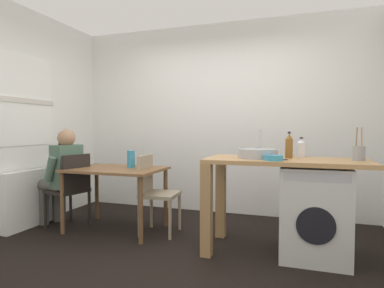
# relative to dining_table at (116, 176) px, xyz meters

# --- Properties ---
(ground_plane) EXTENTS (5.46, 5.46, 0.00)m
(ground_plane) POSITION_rel_dining_table_xyz_m (0.96, -0.52, -0.64)
(ground_plane) COLOR black
(wall_back) EXTENTS (4.60, 0.10, 2.70)m
(wall_back) POSITION_rel_dining_table_xyz_m (0.96, 1.23, 0.71)
(wall_back) COLOR white
(wall_back) RESTS_ON ground_plane
(wall_window_side) EXTENTS (0.12, 3.80, 2.70)m
(wall_window_side) POSITION_rel_dining_table_xyz_m (-1.19, -0.52, 0.71)
(wall_window_side) COLOR white
(wall_window_side) RESTS_ON ground_plane
(radiator) EXTENTS (0.10, 0.80, 0.70)m
(radiator) POSITION_rel_dining_table_xyz_m (-1.06, -0.22, -0.29)
(radiator) COLOR white
(radiator) RESTS_ON ground_plane
(dining_table) EXTENTS (1.10, 0.76, 0.74)m
(dining_table) POSITION_rel_dining_table_xyz_m (0.00, 0.00, 0.00)
(dining_table) COLOR brown
(dining_table) RESTS_ON ground_plane
(chair_person_seat) EXTENTS (0.48, 0.48, 0.90)m
(chair_person_seat) POSITION_rel_dining_table_xyz_m (-0.55, -0.12, -0.14)
(chair_person_seat) COLOR black
(chair_person_seat) RESTS_ON ground_plane
(chair_opposite) EXTENTS (0.43, 0.43, 0.90)m
(chair_opposite) POSITION_rel_dining_table_xyz_m (0.48, 0.05, -0.14)
(chair_opposite) COLOR gray
(chair_opposite) RESTS_ON ground_plane
(seated_person) EXTENTS (0.54, 0.54, 1.20)m
(seated_person) POSITION_rel_dining_table_xyz_m (-0.70, -0.08, 0.03)
(seated_person) COLOR #595651
(seated_person) RESTS_ON ground_plane
(kitchen_counter) EXTENTS (1.50, 0.68, 0.92)m
(kitchen_counter) POSITION_rel_dining_table_xyz_m (1.73, -0.14, 0.12)
(kitchen_counter) COLOR tan
(kitchen_counter) RESTS_ON ground_plane
(washing_machine) EXTENTS (0.60, 0.61, 0.86)m
(washing_machine) POSITION_rel_dining_table_xyz_m (2.21, -0.14, -0.21)
(washing_machine) COLOR silver
(washing_machine) RESTS_ON ground_plane
(sink_basin) EXTENTS (0.38, 0.38, 0.09)m
(sink_basin) POSITION_rel_dining_table_xyz_m (1.68, -0.14, 0.32)
(sink_basin) COLOR #9EA0A5
(sink_basin) RESTS_ON kitchen_counter
(tap) EXTENTS (0.02, 0.02, 0.28)m
(tap) POSITION_rel_dining_table_xyz_m (1.68, 0.04, 0.42)
(tap) COLOR #B2B2B7
(tap) RESTS_ON kitchen_counter
(bottle_tall_green) EXTENTS (0.07, 0.07, 0.26)m
(bottle_tall_green) POSITION_rel_dining_table_xyz_m (1.97, -0.04, 0.39)
(bottle_tall_green) COLOR brown
(bottle_tall_green) RESTS_ON kitchen_counter
(bottle_squat_brown) EXTENTS (0.08, 0.08, 0.20)m
(bottle_squat_brown) POSITION_rel_dining_table_xyz_m (2.08, 0.11, 0.37)
(bottle_squat_brown) COLOR silver
(bottle_squat_brown) RESTS_ON kitchen_counter
(mixing_bowl) EXTENTS (0.18, 0.18, 0.05)m
(mixing_bowl) POSITION_rel_dining_table_xyz_m (1.84, -0.34, 0.30)
(mixing_bowl) COLOR teal
(mixing_bowl) RESTS_ON kitchen_counter
(utensil_crock) EXTENTS (0.11, 0.11, 0.30)m
(utensil_crock) POSITION_rel_dining_table_xyz_m (2.57, -0.09, 0.35)
(utensil_crock) COLOR gray
(utensil_crock) RESTS_ON kitchen_counter
(vase) EXTENTS (0.09, 0.09, 0.21)m
(vase) POSITION_rel_dining_table_xyz_m (0.15, 0.10, 0.20)
(vase) COLOR teal
(vase) RESTS_ON dining_table
(scissors) EXTENTS (0.15, 0.06, 0.01)m
(scissors) POSITION_rel_dining_table_xyz_m (1.89, -0.24, 0.28)
(scissors) COLOR #B2B2B7
(scissors) RESTS_ON kitchen_counter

